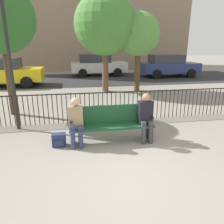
# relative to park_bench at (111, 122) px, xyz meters

# --- Properties ---
(ground_plane) EXTENTS (80.00, 80.00, 0.00)m
(ground_plane) POSITION_rel_park_bench_xyz_m (0.00, -1.74, -0.50)
(ground_plane) COLOR gray
(park_bench) EXTENTS (2.08, 0.45, 0.92)m
(park_bench) POSITION_rel_park_bench_xyz_m (0.00, 0.00, 0.00)
(park_bench) COLOR #194728
(park_bench) RESTS_ON ground
(seated_person_0) EXTENTS (0.34, 0.39, 1.20)m
(seated_person_0) POSITION_rel_park_bench_xyz_m (-0.88, -0.13, 0.17)
(seated_person_0) COLOR navy
(seated_person_0) RESTS_ON ground
(seated_person_1) EXTENTS (0.34, 0.39, 1.24)m
(seated_person_1) POSITION_rel_park_bench_xyz_m (0.84, -0.13, 0.19)
(seated_person_1) COLOR #3D3D42
(seated_person_1) RESTS_ON ground
(backpack) EXTENTS (0.33, 0.23, 0.32)m
(backpack) POSITION_rel_park_bench_xyz_m (-1.30, -0.08, -0.35)
(backpack) COLOR navy
(backpack) RESTS_ON ground
(fence_railing) EXTENTS (9.01, 0.03, 0.95)m
(fence_railing) POSITION_rel_park_bench_xyz_m (-0.02, 1.53, 0.06)
(fence_railing) COLOR black
(fence_railing) RESTS_ON ground
(tree_0) EXTENTS (2.17, 2.17, 4.22)m
(tree_0) POSITION_rel_park_bench_xyz_m (-3.05, 2.78, 2.62)
(tree_0) COLOR #4C3823
(tree_0) RESTS_ON ground
(tree_1) EXTENTS (2.14, 2.14, 3.91)m
(tree_1) POSITION_rel_park_bench_xyz_m (2.36, 5.99, 2.30)
(tree_1) COLOR #4C3823
(tree_1) RESTS_ON ground
(tree_2) EXTENTS (2.96, 2.96, 4.77)m
(tree_2) POSITION_rel_park_bench_xyz_m (0.71, 6.09, 2.77)
(tree_2) COLOR brown
(tree_2) RESTS_ON ground
(lamp_post) EXTENTS (0.28, 0.28, 3.81)m
(lamp_post) POSITION_rel_park_bench_xyz_m (-2.54, 1.27, 2.00)
(lamp_post) COLOR black
(lamp_post) RESTS_ON ground
(street_surface) EXTENTS (24.00, 6.00, 0.01)m
(street_surface) POSITION_rel_park_bench_xyz_m (0.00, 10.26, -0.50)
(street_surface) COLOR #2B2B2D
(street_surface) RESTS_ON ground
(parked_car_0) EXTENTS (4.20, 1.94, 1.62)m
(parked_car_0) POSITION_rel_park_bench_xyz_m (6.09, 10.48, 0.34)
(parked_car_0) COLOR navy
(parked_car_0) RESTS_ON ground
(parked_car_1) EXTENTS (4.20, 1.94, 1.62)m
(parked_car_1) POSITION_rel_park_bench_xyz_m (0.96, 11.98, 0.34)
(parked_car_1) COLOR silver
(parked_car_1) RESTS_ON ground
(parked_car_2) EXTENTS (4.20, 1.94, 1.62)m
(parked_car_2) POSITION_rel_park_bench_xyz_m (-4.89, 8.50, 0.34)
(parked_car_2) COLOR yellow
(parked_car_2) RESTS_ON ground
(building_facade) EXTENTS (20.00, 6.00, 12.59)m
(building_facade) POSITION_rel_park_bench_xyz_m (0.00, 18.26, 5.79)
(building_facade) COLOR gray
(building_facade) RESTS_ON ground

